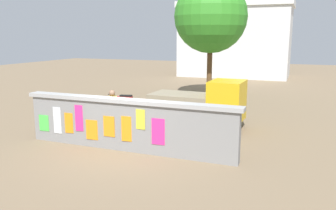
{
  "coord_description": "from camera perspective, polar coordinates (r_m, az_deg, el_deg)",
  "views": [
    {
      "loc": [
        4.92,
        -9.01,
        3.45
      ],
      "look_at": [
        0.66,
        1.77,
        1.14
      ],
      "focal_mm": 36.8,
      "sensor_mm": 36.0,
      "label": 1
    }
  ],
  "objects": [
    {
      "name": "ground",
      "position": [
        18.04,
        5.36,
        0.18
      ],
      "size": [
        60.0,
        60.0,
        0.0
      ],
      "primitive_type": "plane",
      "color": "#7A664C"
    },
    {
      "name": "poster_wall",
      "position": [
        10.6,
        -6.89,
        -3.15
      ],
      "size": [
        7.09,
        0.42,
        1.61
      ],
      "color": "gray",
      "rests_on": "ground"
    },
    {
      "name": "auto_rickshaw_truck",
      "position": [
        13.31,
        5.55,
        0.16
      ],
      "size": [
        3.64,
        1.6,
        1.85
      ],
      "color": "black",
      "rests_on": "ground"
    },
    {
      "name": "motorcycle",
      "position": [
        16.07,
        -7.51,
        0.45
      ],
      "size": [
        1.88,
        0.66,
        0.87
      ],
      "color": "black",
      "rests_on": "ground"
    },
    {
      "name": "bicycle_near",
      "position": [
        13.5,
        -14.75,
        -2.34
      ],
      "size": [
        1.7,
        0.44,
        0.95
      ],
      "color": "black",
      "rests_on": "ground"
    },
    {
      "name": "person_walking",
      "position": [
        12.27,
        -9.18,
        -0.47
      ],
      "size": [
        0.47,
        0.47,
        1.62
      ],
      "color": "#BF6626",
      "rests_on": "ground"
    },
    {
      "name": "tree_roadside",
      "position": [
        19.44,
        7.08,
        14.35
      ],
      "size": [
        3.99,
        3.99,
        6.54
      ],
      "color": "brown",
      "rests_on": "ground"
    },
    {
      "name": "building_background",
      "position": [
        31.27,
        11.08,
        10.61
      ],
      "size": [
        9.48,
        5.14,
        6.37
      ],
      "color": "silver",
      "rests_on": "ground"
    }
  ]
}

